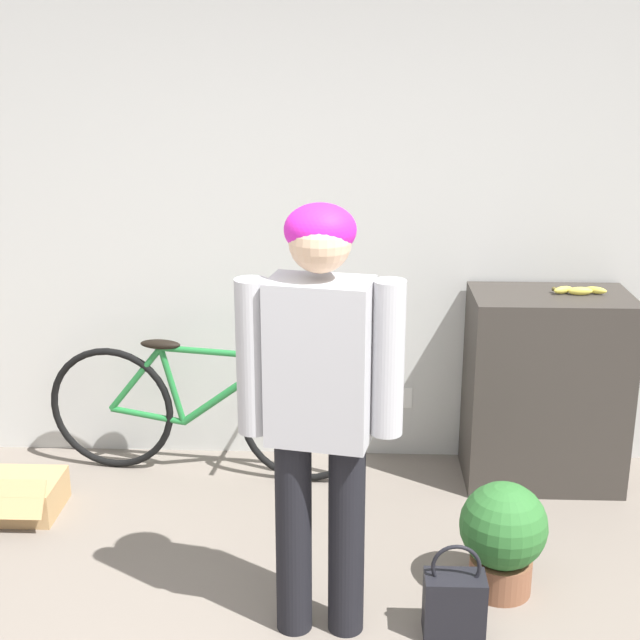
% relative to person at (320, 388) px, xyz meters
% --- Properties ---
extents(wall_back, '(8.00, 0.07, 2.60)m').
position_rel_person_xyz_m(wall_back, '(-0.13, 1.64, 0.26)').
color(wall_back, silver).
rests_on(wall_back, ground_plane).
extents(side_shelf, '(0.82, 0.49, 1.04)m').
position_rel_person_xyz_m(side_shelf, '(1.14, 1.34, -0.52)').
color(side_shelf, '#38332D').
rests_on(side_shelf, ground_plane).
extents(person, '(0.62, 0.30, 1.73)m').
position_rel_person_xyz_m(person, '(0.00, 0.00, 0.00)').
color(person, black).
rests_on(person, ground_plane).
extents(bicycle, '(1.77, 0.46, 0.77)m').
position_rel_person_xyz_m(bicycle, '(-0.67, 1.32, -0.66)').
color(bicycle, black).
rests_on(bicycle, ground_plane).
extents(banana, '(0.28, 0.08, 0.04)m').
position_rel_person_xyz_m(banana, '(1.27, 1.35, 0.02)').
color(banana, '#EAD64C').
rests_on(banana, side_shelf).
extents(handbag, '(0.24, 0.14, 0.41)m').
position_rel_person_xyz_m(handbag, '(0.54, -0.03, -0.90)').
color(handbag, black).
rests_on(handbag, ground_plane).
extents(cardboard_box, '(0.42, 0.42, 0.24)m').
position_rel_person_xyz_m(cardboard_box, '(-1.56, 0.87, -0.95)').
color(cardboard_box, tan).
rests_on(cardboard_box, ground_plane).
extents(potted_plant, '(0.37, 0.37, 0.50)m').
position_rel_person_xyz_m(potted_plant, '(0.77, 0.28, -0.77)').
color(potted_plant, brown).
rests_on(potted_plant, ground_plane).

